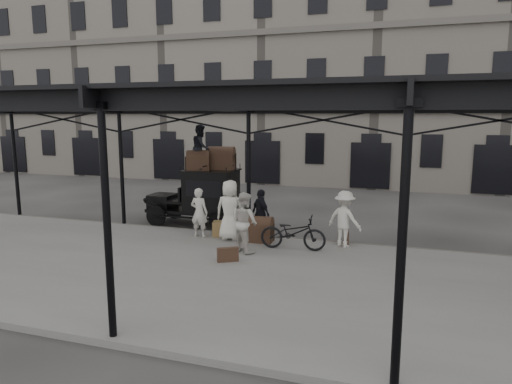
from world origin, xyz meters
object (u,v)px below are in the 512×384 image
at_px(porter_left, 199,213).
at_px(porter_official, 261,213).
at_px(taxi, 204,195).
at_px(steamer_trunk_platform, 258,231).
at_px(bicycle, 293,233).
at_px(steamer_trunk_roof_near, 198,162).

xyz_separation_m(porter_left, porter_official, (1.97, 0.64, -0.03)).
distance_m(taxi, steamer_trunk_platform, 3.56).
relative_size(taxi, porter_official, 2.25).
height_order(porter_official, bicycle, porter_official).
xyz_separation_m(taxi, porter_left, (0.78, -2.11, -0.22)).
bearing_deg(porter_official, steamer_trunk_roof_near, 17.36).
bearing_deg(porter_official, porter_left, 58.60).
height_order(porter_official, steamer_trunk_roof_near, steamer_trunk_roof_near).
bearing_deg(steamer_trunk_platform, porter_official, 97.59).
distance_m(bicycle, steamer_trunk_platform, 1.40).
height_order(taxi, steamer_trunk_roof_near, steamer_trunk_roof_near).
xyz_separation_m(taxi, steamer_trunk_platform, (2.84, -2.03, -0.71)).
distance_m(taxi, porter_left, 2.26).
bearing_deg(steamer_trunk_roof_near, steamer_trunk_platform, -49.56).
height_order(porter_left, bicycle, porter_left).
height_order(taxi, porter_left, taxi).
height_order(porter_official, steamer_trunk_platform, porter_official).
bearing_deg(steamer_trunk_platform, steamer_trunk_roof_near, 147.80).
distance_m(porter_left, porter_official, 2.07).
bearing_deg(porter_left, bicycle, 175.80).
relative_size(steamer_trunk_roof_near, steamer_trunk_platform, 0.89).
relative_size(bicycle, steamer_trunk_roof_near, 2.38).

